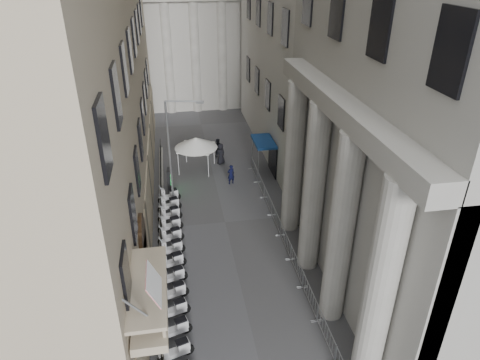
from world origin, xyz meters
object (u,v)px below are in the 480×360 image
object	(u,v)px
security_tent	(192,141)
pedestrian_a	(231,174)
street_lamp	(173,146)
info_kiosk	(169,180)
pedestrian_b	(217,148)

from	to	relation	value
security_tent	pedestrian_a	xyz separation A→B (m)	(2.81, -3.48, -1.62)
security_tent	pedestrian_a	distance (m)	4.75
street_lamp	info_kiosk	size ratio (longest dim) A/B	4.39
street_lamp	info_kiosk	xyz separation A→B (m)	(-0.51, 2.35, -3.83)
security_tent	pedestrian_b	distance (m)	3.42
info_kiosk	pedestrian_b	distance (m)	7.20
info_kiosk	pedestrian_a	size ratio (longest dim) A/B	1.10
street_lamp	info_kiosk	bearing A→B (deg)	113.14
security_tent	info_kiosk	world-z (taller)	security_tent
street_lamp	security_tent	bearing A→B (deg)	86.75
street_lamp	pedestrian_b	xyz separation A→B (m)	(3.92, 8.03, -3.89)
street_lamp	pedestrian_b	distance (m)	9.74
street_lamp	pedestrian_a	xyz separation A→B (m)	(4.36, 2.65, -3.92)
pedestrian_a	street_lamp	bearing A→B (deg)	14.02
pedestrian_b	pedestrian_a	bearing A→B (deg)	98.46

